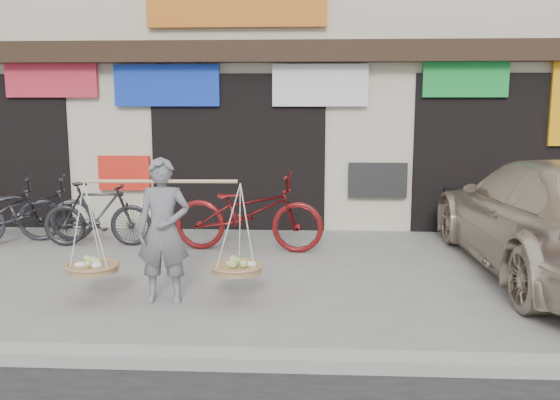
# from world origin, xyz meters

# --- Properties ---
(ground) EXTENTS (70.00, 70.00, 0.00)m
(ground) POSITION_xyz_m (0.00, 0.00, 0.00)
(ground) COLOR gray
(ground) RESTS_ON ground
(kerb) EXTENTS (70.00, 0.25, 0.12)m
(kerb) POSITION_xyz_m (0.00, -2.00, 0.06)
(kerb) COLOR gray
(kerb) RESTS_ON ground
(shophouse_block) EXTENTS (14.00, 6.32, 7.00)m
(shophouse_block) POSITION_xyz_m (-0.00, 6.42, 3.45)
(shophouse_block) COLOR beige
(shophouse_block) RESTS_ON ground
(street_vendor) EXTENTS (2.17, 0.62, 1.62)m
(street_vendor) POSITION_xyz_m (-0.36, -0.38, 0.75)
(street_vendor) COLOR slate
(street_vendor) RESTS_ON ground
(bike_1) EXTENTS (1.71, 0.60, 1.01)m
(bike_1) POSITION_xyz_m (-2.04, 2.14, 0.50)
(bike_1) COLOR black
(bike_1) RESTS_ON ground
(bike_2) EXTENTS (2.31, 0.97, 1.19)m
(bike_2) POSITION_xyz_m (0.33, 1.98, 0.59)
(bike_2) COLOR maroon
(bike_2) RESTS_ON ground
(bike_3) EXTENTS (2.14, 1.32, 1.06)m
(bike_3) POSITION_xyz_m (-3.20, 2.26, 0.53)
(bike_3) COLOR #2B2A30
(bike_3) RESTS_ON ground
(suv) EXTENTS (2.23, 5.28, 1.52)m
(suv) POSITION_xyz_m (4.43, 0.96, 0.76)
(suv) COLOR #C4B39E
(suv) RESTS_ON ground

